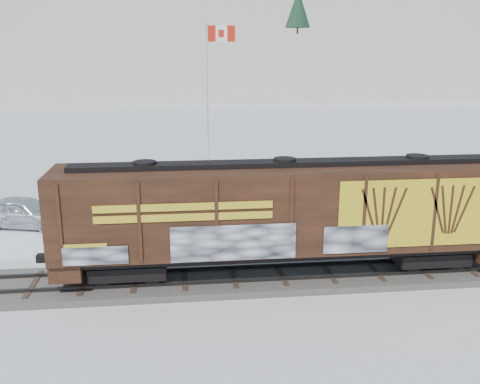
{
  "coord_description": "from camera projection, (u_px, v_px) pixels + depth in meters",
  "views": [
    {
      "loc": [
        -2.0,
        -20.37,
        9.31
      ],
      "look_at": [
        0.62,
        3.0,
        3.03
      ],
      "focal_mm": 40.0,
      "sensor_mm": 36.0,
      "label": 1
    }
  ],
  "objects": [
    {
      "name": "ground",
      "position": [
        233.0,
        281.0,
        22.17
      ],
      "size": [
        500.0,
        500.0,
        0.0
      ],
      "primitive_type": "plane",
      "color": "white",
      "rests_on": "ground"
    },
    {
      "name": "rail_track",
      "position": [
        233.0,
        278.0,
        22.14
      ],
      "size": [
        50.0,
        3.4,
        0.43
      ],
      "color": "#59544C",
      "rests_on": "ground"
    },
    {
      "name": "parking_strip",
      "position": [
        220.0,
        224.0,
        29.37
      ],
      "size": [
        40.0,
        8.0,
        0.03
      ],
      "primitive_type": "cube",
      "color": "white",
      "rests_on": "ground"
    },
    {
      "name": "hillside",
      "position": [
        185.0,
        31.0,
        152.7
      ],
      "size": [
        360.0,
        110.0,
        93.0
      ],
      "color": "white",
      "rests_on": "ground"
    },
    {
      "name": "hopper_railcar",
      "position": [
        284.0,
        211.0,
        21.62
      ],
      "size": [
        18.25,
        3.06,
        4.63
      ],
      "color": "black",
      "rests_on": "rail_track"
    },
    {
      "name": "flagpole",
      "position": [
        209.0,
        132.0,
        35.46
      ],
      "size": [
        2.3,
        0.9,
        11.0
      ],
      "color": "silver",
      "rests_on": "ground"
    },
    {
      "name": "car_silver",
      "position": [
        24.0,
        212.0,
        28.68
      ],
      "size": [
        5.33,
        3.22,
        1.7
      ],
      "primitive_type": "imported",
      "rotation": [
        0.0,
        0.0,
        1.31
      ],
      "color": "silver",
      "rests_on": "parking_strip"
    },
    {
      "name": "car_white",
      "position": [
        134.0,
        225.0,
        26.97
      ],
      "size": [
        4.56,
        2.73,
        1.42
      ],
      "primitive_type": "imported",
      "rotation": [
        0.0,
        0.0,
        1.88
      ],
      "color": "white",
      "rests_on": "parking_strip"
    },
    {
      "name": "car_dark",
      "position": [
        400.0,
        209.0,
        29.76
      ],
      "size": [
        4.64,
        1.97,
        1.33
      ],
      "primitive_type": "imported",
      "rotation": [
        0.0,
        0.0,
        1.59
      ],
      "color": "black",
      "rests_on": "parking_strip"
    }
  ]
}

